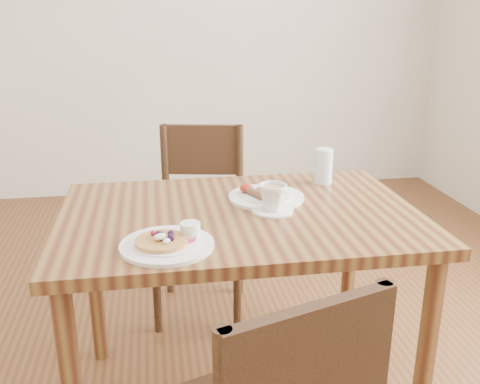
{
  "coord_description": "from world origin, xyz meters",
  "views": [
    {
      "loc": [
        -0.27,
        -1.65,
        1.39
      ],
      "look_at": [
        0.0,
        0.0,
        0.82
      ],
      "focal_mm": 40.0,
      "sensor_mm": 36.0,
      "label": 1
    }
  ],
  "objects_px": {
    "dining_table": "(240,239)",
    "pancake_plate": "(168,242)",
    "breakfast_plate": "(265,196)",
    "water_glass": "(323,166)",
    "teacup_saucer": "(273,199)",
    "chair_far": "(201,212)"
  },
  "relations": [
    {
      "from": "dining_table",
      "to": "pancake_plate",
      "type": "distance_m",
      "value": 0.36
    },
    {
      "from": "pancake_plate",
      "to": "breakfast_plate",
      "type": "height_order",
      "value": "pancake_plate"
    },
    {
      "from": "dining_table",
      "to": "water_glass",
      "type": "relative_size",
      "value": 8.92
    },
    {
      "from": "pancake_plate",
      "to": "water_glass",
      "type": "relative_size",
      "value": 2.01
    },
    {
      "from": "pancake_plate",
      "to": "teacup_saucer",
      "type": "xyz_separation_m",
      "value": [
        0.36,
        0.23,
        0.03
      ]
    },
    {
      "from": "dining_table",
      "to": "chair_far",
      "type": "distance_m",
      "value": 0.71
    },
    {
      "from": "chair_far",
      "to": "pancake_plate",
      "type": "distance_m",
      "value": 0.98
    },
    {
      "from": "chair_far",
      "to": "water_glass",
      "type": "bearing_deg",
      "value": 147.4
    },
    {
      "from": "dining_table",
      "to": "water_glass",
      "type": "bearing_deg",
      "value": 34.95
    },
    {
      "from": "pancake_plate",
      "to": "water_glass",
      "type": "height_order",
      "value": "water_glass"
    },
    {
      "from": "dining_table",
      "to": "teacup_saucer",
      "type": "relative_size",
      "value": 8.57
    },
    {
      "from": "water_glass",
      "to": "dining_table",
      "type": "bearing_deg",
      "value": -145.05
    },
    {
      "from": "dining_table",
      "to": "pancake_plate",
      "type": "xyz_separation_m",
      "value": [
        -0.25,
        -0.24,
        0.11
      ]
    },
    {
      "from": "chair_far",
      "to": "water_glass",
      "type": "xyz_separation_m",
      "value": [
        0.45,
        -0.43,
        0.32
      ]
    },
    {
      "from": "chair_far",
      "to": "teacup_saucer",
      "type": "bearing_deg",
      "value": 115.65
    },
    {
      "from": "teacup_saucer",
      "to": "chair_far",
      "type": "bearing_deg",
      "value": 104.56
    },
    {
      "from": "breakfast_plate",
      "to": "teacup_saucer",
      "type": "xyz_separation_m",
      "value": [
        -0.0,
        -0.13,
        0.03
      ]
    },
    {
      "from": "pancake_plate",
      "to": "teacup_saucer",
      "type": "height_order",
      "value": "teacup_saucer"
    },
    {
      "from": "chair_far",
      "to": "breakfast_plate",
      "type": "xyz_separation_m",
      "value": [
        0.18,
        -0.57,
        0.27
      ]
    },
    {
      "from": "water_glass",
      "to": "teacup_saucer",
      "type": "bearing_deg",
      "value": -133.64
    },
    {
      "from": "pancake_plate",
      "to": "chair_far",
      "type": "bearing_deg",
      "value": 79.37
    },
    {
      "from": "chair_far",
      "to": "breakfast_plate",
      "type": "relative_size",
      "value": 3.26
    }
  ]
}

